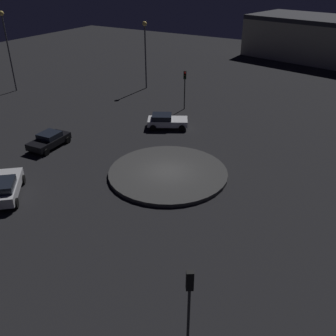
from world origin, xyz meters
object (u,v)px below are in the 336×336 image
(traffic_light_southwest, at_px, (185,82))
(streetlamp_southwest, at_px, (145,44))
(car_silver, at_px, (6,187))
(car_white, at_px, (166,121))
(traffic_light_northeast, at_px, (189,295))
(streetlamp_south, at_px, (7,39))
(car_black, at_px, (49,140))

(traffic_light_southwest, height_order, streetlamp_southwest, streetlamp_southwest)
(car_silver, height_order, car_white, car_silver)
(streetlamp_southwest, bearing_deg, car_white, 41.96)
(car_white, xyz_separation_m, traffic_light_southwest, (-5.74, -1.08, 2.36))
(traffic_light_northeast, bearing_deg, car_white, -0.86)
(car_silver, distance_m, streetlamp_south, 27.45)
(streetlamp_southwest, relative_size, streetlamp_south, 0.86)
(streetlamp_southwest, bearing_deg, car_black, 7.93)
(car_silver, bearing_deg, streetlamp_southwest, -28.38)
(car_white, height_order, streetlamp_south, streetlamp_south)
(car_white, bearing_deg, streetlamp_southwest, 102.75)
(streetlamp_south, bearing_deg, car_white, 88.08)
(traffic_light_southwest, bearing_deg, traffic_light_northeast, 5.03)
(traffic_light_southwest, relative_size, streetlamp_south, 0.45)
(traffic_light_northeast, bearing_deg, car_silver, 42.82)
(traffic_light_northeast, bearing_deg, streetlamp_south, 25.73)
(car_black, relative_size, traffic_light_southwest, 0.94)
(car_black, xyz_separation_m, traffic_light_southwest, (-15.07, 5.54, 2.38))
(streetlamp_southwest, bearing_deg, traffic_light_southwest, 60.54)
(traffic_light_northeast, relative_size, streetlamp_southwest, 0.51)
(car_black, distance_m, streetlamp_south, 20.32)
(car_silver, distance_m, traffic_light_northeast, 17.09)
(car_black, height_order, streetlamp_south, streetlamp_south)
(traffic_light_southwest, bearing_deg, car_white, -13.20)
(traffic_light_southwest, relative_size, traffic_light_northeast, 1.02)
(car_black, bearing_deg, streetlamp_southwest, 3.35)
(car_black, distance_m, traffic_light_northeast, 23.23)
(car_black, xyz_separation_m, car_silver, (7.50, 3.63, 0.12))
(car_black, relative_size, streetlamp_southwest, 0.49)
(streetlamp_southwest, distance_m, streetlamp_south, 16.95)
(traffic_light_southwest, height_order, traffic_light_northeast, traffic_light_southwest)
(traffic_light_northeast, height_order, streetlamp_southwest, streetlamp_southwest)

